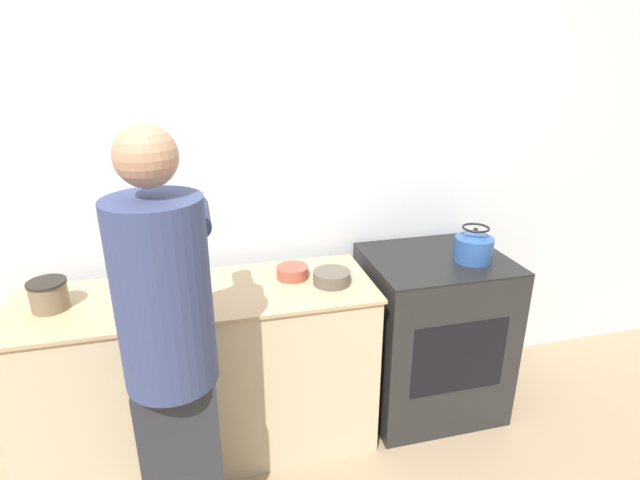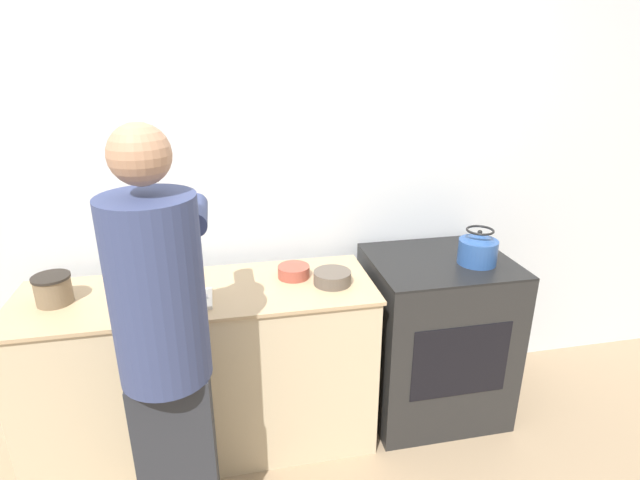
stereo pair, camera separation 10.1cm
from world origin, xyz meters
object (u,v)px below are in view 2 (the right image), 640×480
Objects in this scene: oven at (434,336)px; knife at (186,299)px; person at (164,343)px; kettle at (478,249)px; bowl_prep at (294,272)px; cutting_board at (180,301)px; canister_jar at (53,289)px.

knife is (-1.32, -0.16, 0.45)m from oven.
oven is 1.41m from knife.
oven is 1.58m from person.
kettle is 1.24× the size of bowl_prep.
knife is 1.19× the size of bowl_prep.
kettle is at bearing 2.46° from cutting_board.
cutting_board is (0.03, 0.45, -0.06)m from person.
person reaches higher than cutting_board.
person is 8.83× the size of kettle.
kettle is 2.07m from canister_jar.
canister_jar is (-1.11, -0.05, 0.04)m from bowl_prep.
person reaches higher than canister_jar.
canister_jar is at bearing 168.28° from cutting_board.
oven is at bearing 23.34° from person.
canister_jar is at bearing -179.16° from oven.
cutting_board is at bearing 86.31° from person.
bowl_prep reaches higher than oven.
person is (-1.37, -0.59, 0.50)m from oven.
knife is at bearing 83.04° from person.
person is 10.68× the size of canister_jar.
bowl_prep is (-0.95, 0.11, -0.09)m from kettle.
oven is 5.64× the size of canister_jar.
cutting_board is at bearing 143.29° from knife.
canister_jar is at bearing 178.57° from kettle.
bowl_prep is at bearing 17.15° from cutting_board.
person is 0.45m from cutting_board.
bowl_prep is at bearing 2.77° from canister_jar.
cutting_board is 0.58m from canister_jar.
knife is 1.49m from kettle.
person is 0.44m from knife.
oven is at bearing -1.86° from bowl_prep.
canister_jar reaches higher than oven.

